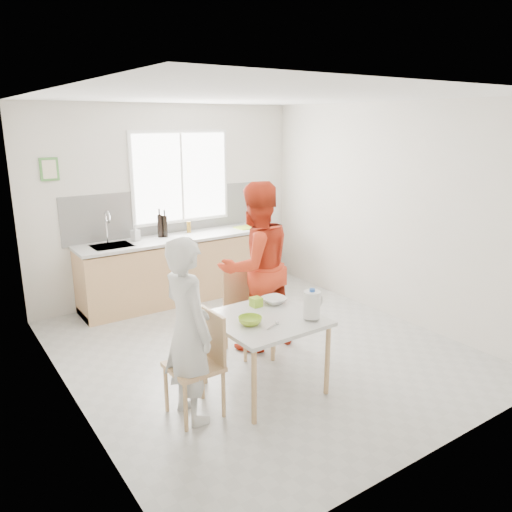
# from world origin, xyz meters

# --- Properties ---
(ground) EXTENTS (4.50, 4.50, 0.00)m
(ground) POSITION_xyz_m (0.00, 0.00, 0.00)
(ground) COLOR #B7B7B2
(ground) RESTS_ON ground
(room_shell) EXTENTS (4.50, 4.50, 4.50)m
(room_shell) POSITION_xyz_m (0.00, 0.00, 1.64)
(room_shell) COLOR silver
(room_shell) RESTS_ON ground
(window) EXTENTS (1.50, 0.06, 1.30)m
(window) POSITION_xyz_m (0.20, 2.23, 1.70)
(window) COLOR white
(window) RESTS_ON room_shell
(backsplash) EXTENTS (3.00, 0.02, 0.65)m
(backsplash) POSITION_xyz_m (0.00, 2.24, 1.23)
(backsplash) COLOR white
(backsplash) RESTS_ON room_shell
(picture_frame) EXTENTS (0.22, 0.03, 0.28)m
(picture_frame) POSITION_xyz_m (-1.55, 2.23, 1.90)
(picture_frame) COLOR #4E9543
(picture_frame) RESTS_ON room_shell
(kitchen_counter) EXTENTS (2.84, 0.64, 1.37)m
(kitchen_counter) POSITION_xyz_m (-0.00, 1.95, 0.42)
(kitchen_counter) COLOR tan
(kitchen_counter) RESTS_ON ground
(dining_table) EXTENTS (0.96, 0.96, 0.72)m
(dining_table) POSITION_xyz_m (-0.44, -0.74, 0.65)
(dining_table) COLOR silver
(dining_table) RESTS_ON ground
(chair_left) EXTENTS (0.43, 0.43, 0.91)m
(chair_left) POSITION_xyz_m (-1.12, -0.75, 0.50)
(chair_left) COLOR tan
(chair_left) RESTS_ON ground
(chair_far) EXTENTS (0.45, 0.45, 0.96)m
(chair_far) POSITION_xyz_m (-0.11, 0.09, 0.53)
(chair_far) COLOR tan
(chair_far) RESTS_ON ground
(person_white) EXTENTS (0.39, 0.59, 1.59)m
(person_white) POSITION_xyz_m (-1.23, -0.76, 0.80)
(person_white) COLOR silver
(person_white) RESTS_ON ground
(person_red) EXTENTS (0.92, 0.72, 1.86)m
(person_red) POSITION_xyz_m (0.02, 0.09, 0.93)
(person_red) COLOR red
(person_red) RESTS_ON ground
(bowl_green) EXTENTS (0.22, 0.22, 0.07)m
(bowl_green) POSITION_xyz_m (-0.64, -0.79, 0.76)
(bowl_green) COLOR #97C32D
(bowl_green) RESTS_ON dining_table
(bowl_white) EXTENTS (0.24, 0.24, 0.06)m
(bowl_white) POSITION_xyz_m (-0.15, -0.48, 0.75)
(bowl_white) COLOR white
(bowl_white) RESTS_ON dining_table
(milk_jug) EXTENTS (0.21, 0.15, 0.27)m
(milk_jug) POSITION_xyz_m (-0.11, -1.01, 0.87)
(milk_jug) COLOR white
(milk_jug) RESTS_ON dining_table
(green_box) EXTENTS (0.10, 0.10, 0.09)m
(green_box) POSITION_xyz_m (-0.35, -0.46, 0.77)
(green_box) COLOR #97CF2F
(green_box) RESTS_ON dining_table
(spoon) EXTENTS (0.15, 0.07, 0.01)m
(spoon) POSITION_xyz_m (-0.52, -0.96, 0.73)
(spoon) COLOR #A5A5AA
(spoon) RESTS_ON dining_table
(cutting_board) EXTENTS (0.37, 0.27, 0.01)m
(cutting_board) POSITION_xyz_m (1.10, 1.90, 0.93)
(cutting_board) COLOR #ADCE2F
(cutting_board) RESTS_ON kitchen_counter
(wine_bottle_a) EXTENTS (0.07, 0.07, 0.32)m
(wine_bottle_a) POSITION_xyz_m (-0.24, 2.05, 1.08)
(wine_bottle_a) COLOR black
(wine_bottle_a) RESTS_ON kitchen_counter
(wine_bottle_b) EXTENTS (0.07, 0.07, 0.30)m
(wine_bottle_b) POSITION_xyz_m (-0.17, 2.03, 1.07)
(wine_bottle_b) COLOR black
(wine_bottle_b) RESTS_ON kitchen_counter
(jar_amber) EXTENTS (0.06, 0.06, 0.16)m
(jar_amber) POSITION_xyz_m (0.22, 2.09, 1.00)
(jar_amber) COLOR olive
(jar_amber) RESTS_ON kitchen_counter
(soap_bottle) EXTENTS (0.12, 0.13, 0.21)m
(soap_bottle) POSITION_xyz_m (-0.59, 2.05, 1.03)
(soap_bottle) COLOR #999999
(soap_bottle) RESTS_ON kitchen_counter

